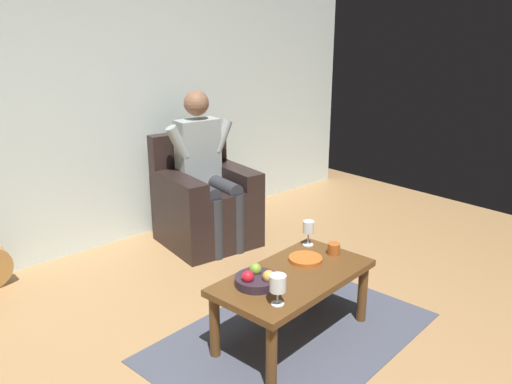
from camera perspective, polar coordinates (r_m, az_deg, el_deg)
The scene contains 10 objects.
wall_back at distance 4.39m, azimuth -18.58°, elevation 10.07°, with size 6.05×0.06×2.59m, color silver.
rug at distance 3.34m, azimuth 3.90°, elevation -15.22°, with size 1.68×1.12×0.01m, color #424653.
armchair at distance 4.52m, azimuth -5.53°, elevation -1.31°, with size 0.78×0.79×0.92m.
person_seated at distance 4.39m, azimuth -5.44°, elevation 2.86°, with size 0.62×0.62×1.29m.
coffee_table at distance 3.16m, azimuth 4.04°, elevation -9.85°, with size 1.03×0.61×0.42m.
wine_glass_near at distance 3.47m, azimuth 5.67°, elevation -3.95°, with size 0.07×0.07×0.17m.
wine_glass_far at distance 2.77m, azimuth 2.37°, elevation -9.96°, with size 0.09×0.09×0.17m.
fruit_bowl at distance 2.99m, azimuth 0.09°, elevation -9.35°, with size 0.25×0.25×0.11m.
decorative_dish at distance 3.29m, azimuth 5.35°, elevation -7.20°, with size 0.21×0.21×0.02m, color #BB5C20.
candle_jar at distance 3.39m, azimuth 8.38°, elevation -6.08°, with size 0.08×0.08×0.07m, color #AD5620.
Camera 1 is at (1.78, 1.35, 1.83)m, focal length 37.15 mm.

